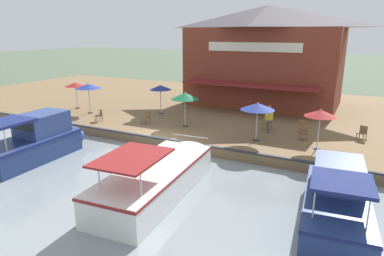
% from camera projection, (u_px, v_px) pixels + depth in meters
% --- Properties ---
extents(ground_plane, '(220.00, 220.00, 0.00)m').
position_uv_depth(ground_plane, '(156.00, 149.00, 20.84)').
color(ground_plane, '#4C5B47').
extents(quay_deck, '(22.00, 56.00, 0.60)m').
position_uv_depth(quay_deck, '(224.00, 109.00, 30.19)').
color(quay_deck, brown).
rests_on(quay_deck, ground).
extents(quay_edge_fender, '(0.20, 50.40, 0.10)m').
position_uv_depth(quay_edge_fender, '(157.00, 138.00, 20.75)').
color(quay_edge_fender, '#2D2D33').
rests_on(quay_edge_fender, quay_deck).
extents(waterfront_restaurant, '(9.53, 13.09, 8.47)m').
position_uv_depth(waterfront_restaurant, '(266.00, 55.00, 29.91)').
color(waterfront_restaurant, brown).
rests_on(waterfront_restaurant, quay_deck).
extents(patio_umbrella_back_row, '(1.72, 1.72, 2.32)m').
position_uv_depth(patio_umbrella_back_row, '(160.00, 88.00, 26.63)').
color(patio_umbrella_back_row, '#B7B7B7').
rests_on(patio_umbrella_back_row, quay_deck).
extents(patio_umbrella_mid_patio_right, '(1.91, 1.91, 2.38)m').
position_uv_depth(patio_umbrella_mid_patio_right, '(185.00, 96.00, 22.99)').
color(patio_umbrella_mid_patio_right, '#B7B7B7').
rests_on(patio_umbrella_mid_patio_right, quay_deck).
extents(patio_umbrella_mid_patio_left, '(1.99, 1.99, 2.32)m').
position_uv_depth(patio_umbrella_mid_patio_left, '(258.00, 107.00, 19.86)').
color(patio_umbrella_mid_patio_left, '#B7B7B7').
rests_on(patio_umbrella_mid_patio_left, quay_deck).
extents(patio_umbrella_near_quay_edge, '(1.77, 1.77, 2.23)m').
position_uv_depth(patio_umbrella_near_quay_edge, '(75.00, 85.00, 28.56)').
color(patio_umbrella_near_quay_edge, '#B7B7B7').
rests_on(patio_umbrella_near_quay_edge, quay_deck).
extents(patio_umbrella_far_corner, '(1.96, 1.96, 2.39)m').
position_uv_depth(patio_umbrella_far_corner, '(88.00, 86.00, 26.80)').
color(patio_umbrella_far_corner, '#B7B7B7').
rests_on(patio_umbrella_far_corner, quay_deck).
extents(patio_umbrella_by_entrance, '(1.71, 1.71, 2.25)m').
position_uv_depth(patio_umbrella_by_entrance, '(320.00, 113.00, 18.45)').
color(patio_umbrella_by_entrance, '#B7B7B7').
rests_on(patio_umbrella_by_entrance, quay_deck).
extents(cafe_chair_beside_entrance, '(0.57, 0.57, 0.85)m').
position_uv_depth(cafe_chair_beside_entrance, '(268.00, 122.00, 22.78)').
color(cafe_chair_beside_entrance, brown).
rests_on(cafe_chair_beside_entrance, quay_deck).
extents(cafe_chair_back_row_seat, '(0.57, 0.57, 0.85)m').
position_uv_depth(cafe_chair_back_row_seat, '(362.00, 132.00, 20.46)').
color(cafe_chair_back_row_seat, brown).
rests_on(cafe_chair_back_row_seat, quay_deck).
extents(cafe_chair_mid_patio, '(0.53, 0.53, 0.85)m').
position_uv_depth(cafe_chair_mid_patio, '(303.00, 126.00, 21.71)').
color(cafe_chair_mid_patio, brown).
rests_on(cafe_chair_mid_patio, quay_deck).
extents(cafe_chair_far_corner_seat, '(0.46, 0.46, 0.85)m').
position_uv_depth(cafe_chair_far_corner_seat, '(146.00, 117.00, 24.10)').
color(cafe_chair_far_corner_seat, brown).
rests_on(cafe_chair_far_corner_seat, quay_deck).
extents(cafe_chair_facing_river, '(0.59, 0.59, 0.85)m').
position_uv_depth(cafe_chair_facing_river, '(99.00, 115.00, 24.76)').
color(cafe_chair_facing_river, brown).
rests_on(cafe_chair_facing_river, quay_deck).
extents(cafe_chair_under_first_umbrella, '(0.50, 0.50, 0.85)m').
position_uv_depth(cafe_chair_under_first_umbrella, '(304.00, 131.00, 20.59)').
color(cafe_chair_under_first_umbrella, brown).
rests_on(cafe_chair_under_first_umbrella, quay_deck).
extents(person_mid_patio, '(0.51, 0.51, 1.81)m').
position_uv_depth(person_mid_patio, '(269.00, 115.00, 21.67)').
color(person_mid_patio, '#4C4C56').
rests_on(person_mid_patio, quay_deck).
extents(motorboat_second_along, '(6.40, 2.53, 2.50)m').
position_uv_depth(motorboat_second_along, '(40.00, 140.00, 19.07)').
color(motorboat_second_along, navy).
rests_on(motorboat_second_along, river_water).
extents(motorboat_fourth_along, '(8.43, 3.06, 2.33)m').
position_uv_depth(motorboat_fourth_along, '(163.00, 173.00, 15.23)').
color(motorboat_fourth_along, white).
rests_on(motorboat_fourth_along, river_water).
extents(motorboat_mid_row, '(6.89, 2.82, 2.21)m').
position_uv_depth(motorboat_mid_row, '(337.00, 195.00, 13.06)').
color(motorboat_mid_row, navy).
rests_on(motorboat_mid_row, river_water).
extents(mooring_post, '(0.22, 0.22, 0.93)m').
position_uv_depth(mooring_post, '(63.00, 116.00, 24.38)').
color(mooring_post, '#473323').
rests_on(mooring_post, quay_deck).
extents(tree_downstream_bank, '(3.39, 3.22, 6.80)m').
position_uv_depth(tree_downstream_bank, '(282.00, 45.00, 32.40)').
color(tree_downstream_bank, brown).
rests_on(tree_downstream_bank, quay_deck).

